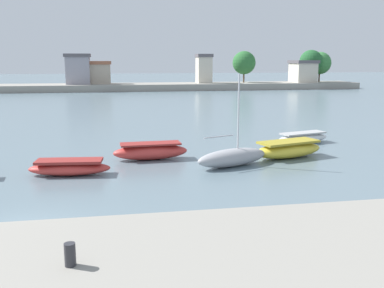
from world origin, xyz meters
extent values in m
plane|color=slate|center=(0.00, 0.00, 0.00)|extent=(400.00, 400.00, 0.00)
cylinder|color=#2D2D33|center=(2.49, -6.51, 1.97)|extent=(0.27, 0.27, 0.57)
ellipsoid|color=#C63833|center=(1.02, 8.64, 0.37)|extent=(4.78, 2.03, 0.74)
cube|color=maroon|center=(1.02, 8.64, 0.81)|extent=(3.83, 1.68, 0.16)
ellipsoid|color=#C63833|center=(5.95, 11.77, 0.50)|extent=(5.00, 1.78, 1.00)
cube|color=maroon|center=(5.95, 11.77, 1.06)|extent=(4.01, 1.49, 0.11)
ellipsoid|color=#9E9EA3|center=(10.79, 9.00, 0.55)|extent=(5.23, 3.16, 1.10)
cylinder|color=silver|center=(11.16, 9.14, 3.39)|extent=(0.10, 0.10, 4.59)
cylinder|color=#B7B7BC|center=(9.81, 8.62, 1.96)|extent=(2.00, 0.83, 0.08)
ellipsoid|color=yellow|center=(15.16, 10.71, 0.50)|extent=(5.57, 3.32, 1.00)
cube|color=#A8952A|center=(15.16, 10.71, 1.07)|extent=(4.47, 2.73, 0.14)
ellipsoid|color=white|center=(18.33, 15.39, 0.38)|extent=(4.92, 2.67, 0.75)
cube|color=#AFAFAF|center=(18.33, 15.39, 0.81)|extent=(3.95, 2.19, 0.11)
cube|color=gray|center=(0.00, 79.34, 0.70)|extent=(117.54, 9.51, 1.41)
cube|color=#99939E|center=(-3.50, 79.27, 4.24)|extent=(4.88, 3.95, 5.66)
cube|color=#565156|center=(-3.50, 79.27, 7.42)|extent=(5.37, 4.35, 0.70)
cube|color=#B2A38E|center=(0.70, 80.68, 3.48)|extent=(4.99, 4.01, 4.14)
cube|color=#995B42|center=(0.70, 80.68, 5.90)|extent=(5.49, 4.41, 0.70)
cube|color=beige|center=(23.72, 79.87, 4.24)|extent=(3.08, 3.94, 5.67)
cube|color=#565156|center=(23.72, 79.87, 7.43)|extent=(3.39, 4.33, 0.70)
cube|color=beige|center=(46.94, 79.16, 3.56)|extent=(4.68, 5.93, 4.30)
cube|color=#565156|center=(46.94, 79.16, 6.06)|extent=(5.14, 6.52, 0.70)
cylinder|color=brown|center=(48.91, 79.41, 2.74)|extent=(0.36, 0.36, 2.66)
sphere|color=#235B2D|center=(48.91, 79.41, 6.16)|extent=(5.23, 5.23, 5.23)
cylinder|color=brown|center=(33.18, 80.48, 2.58)|extent=(0.36, 0.36, 2.35)
sphere|color=#2D6B33|center=(33.18, 80.48, 5.85)|extent=(5.24, 5.24, 5.24)
cylinder|color=brown|center=(51.71, 80.52, 2.53)|extent=(0.36, 0.36, 2.25)
sphere|color=#387A3D|center=(51.71, 80.52, 5.74)|extent=(5.21, 5.21, 5.21)
camera|label=1|loc=(3.63, -16.50, 6.51)|focal=40.76mm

